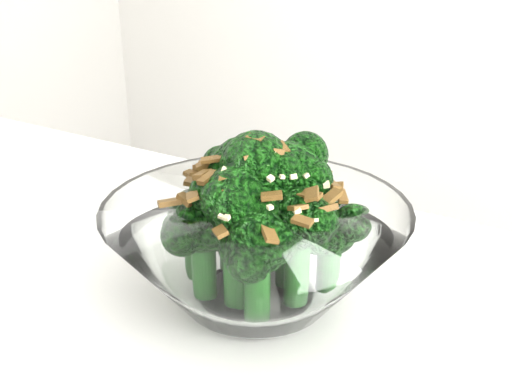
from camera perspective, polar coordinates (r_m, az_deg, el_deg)
The scene contains 1 object.
broccoli_dish at distance 0.47m, azimuth -0.04°, elevation -4.80°, with size 0.25×0.25×0.15m.
Camera 1 is at (0.31, -0.13, 1.03)m, focal length 40.00 mm.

